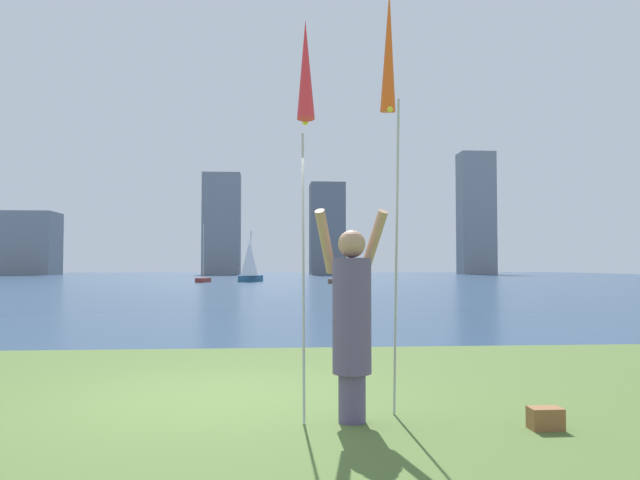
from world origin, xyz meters
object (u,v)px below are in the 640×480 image
kite_flag_right (389,61)px  bag (546,418)px  sailboat_2 (250,261)px  sailboat_4 (345,281)px  person (352,316)px  kite_flag_left (305,82)px  sailboat_3 (203,279)px

kite_flag_right → bag: size_ratio=14.99×
bag → sailboat_2: sailboat_2 is taller
kite_flag_right → sailboat_4: 43.35m
bag → sailboat_4: size_ratio=0.08×
bag → sailboat_2: bearing=94.9°
kite_flag_right → bag: 3.76m
person → kite_flag_right: size_ratio=0.46×
person → kite_flag_left: (-0.45, -0.23, 2.14)m
sailboat_4 → kite_flag_right: bearing=-96.1°
kite_flag_left → sailboat_2: sailboat_2 is taller
kite_flag_right → sailboat_2: bearing=93.6°
person → sailboat_2: bearing=108.7°
kite_flag_right → sailboat_2: size_ratio=0.96×
kite_flag_left → kite_flag_right: (0.90, 0.67, 0.44)m
kite_flag_right → sailboat_2: 49.26m
person → kite_flag_left: kite_flag_left is taller
sailboat_3 → sailboat_4: sailboat_3 is taller
kite_flag_left → bag: size_ratio=12.94×
person → sailboat_4: sailboat_4 is taller
sailboat_2 → sailboat_3: size_ratio=0.89×
person → sailboat_3: bearing=113.3°
kite_flag_right → sailboat_2: (-3.08, 49.14, -1.70)m
kite_flag_left → sailboat_4: bearing=82.8°
sailboat_2 → sailboat_3: sailboat_3 is taller
sailboat_3 → sailboat_4: bearing=-23.1°
person → sailboat_3: sailboat_3 is taller
kite_flag_right → sailboat_3: (-6.97, 47.91, -3.28)m
kite_flag_right → sailboat_3: 48.53m
bag → sailboat_2: 50.19m
bag → sailboat_3: sailboat_3 is taller
person → kite_flag_right: bearing=60.2°
person → sailboat_3: size_ratio=0.40×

